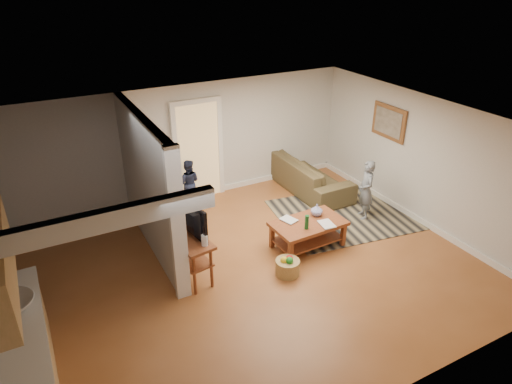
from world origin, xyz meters
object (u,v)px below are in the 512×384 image
Objects in this scene: sofa at (306,188)px; speaker_left at (168,230)px; tv_console at (186,238)px; toy_basket at (288,266)px; speaker_right at (164,220)px; child at (363,217)px; toddler at (190,204)px; coffee_table at (309,227)px.

speaker_left reaches higher than sofa.
tv_console reaches higher than speaker_left.
speaker_left reaches higher than toy_basket.
speaker_right is 4.01m from child.
toddler is at bearing 69.47° from speaker_right.
tv_console is 1.04× the size of child.
speaker_right reaches higher than child.
child is at bearing -9.86° from speaker_left.
child is at bearing 12.67° from coffee_table.
toy_basket reaches higher than sofa.
tv_console is at bearing 174.21° from coffee_table.
coffee_table is at bearing -14.52° from tv_console.
toddler is at bearing 60.23° from tv_console.
tv_console is 1.73m from toy_basket.
speaker_right is 2.37m from toy_basket.
toy_basket is (-0.77, -0.55, -0.25)m from coffee_table.
speaker_right is at bearing 130.42° from toy_basket.
toddler is at bearing 57.64° from speaker_left.
toy_basket is (-2.08, -2.58, 0.15)m from sofa.
sofa is 1.85× the size of coffee_table.
speaker_left is 2.21m from toy_basket.
tv_console reaches higher than child.
coffee_table reaches higher than toy_basket.
speaker_left is 0.22m from speaker_right.
child is (0.27, -1.67, 0.00)m from sofa.
speaker_left is 1.83m from toddler.
toddler is at bearing 79.22° from sofa.
toy_basket is at bearing 140.97° from sofa.
coffee_table is at bearing 35.44° from toy_basket.
speaker_right is at bearing 79.41° from toddler.
child is at bearing 168.94° from toddler.
toy_basket is at bearing -36.84° from tv_console.
coffee_table is at bearing -55.89° from child.
speaker_right is (-0.06, 1.00, -0.16)m from tv_console.
tv_console is 1.19× the size of speaker_right.
tv_console is (-2.22, 0.23, 0.30)m from coffee_table.
sofa is 2.40× the size of toddler.
speaker_right is 2.65× the size of toy_basket.
sofa is at bearing -149.29° from child.
sofa is at bearing 18.31° from tv_console.
toy_basket is (1.52, -1.78, -0.39)m from speaker_right.
speaker_right is at bearing 102.43° from sofa.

